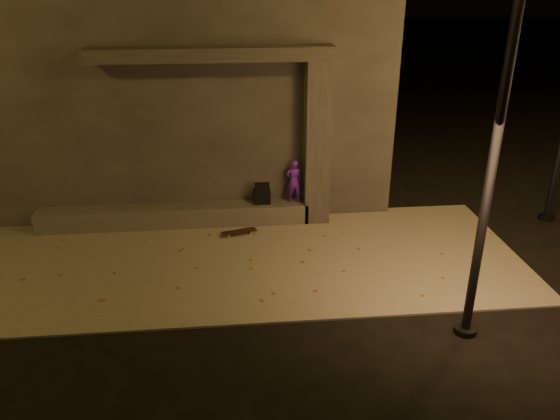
{
  "coord_description": "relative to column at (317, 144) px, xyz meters",
  "views": [
    {
      "loc": [
        -0.24,
        -7.6,
        5.31
      ],
      "look_at": [
        0.71,
        2.0,
        1.07
      ],
      "focal_mm": 35.0,
      "sensor_mm": 36.0,
      "label": 1
    }
  ],
  "objects": [
    {
      "name": "ground",
      "position": [
        -1.7,
        -3.75,
        -1.84
      ],
      "size": [
        120.0,
        120.0,
        0.0
      ],
      "primitive_type": "plane",
      "color": "black",
      "rests_on": "ground"
    },
    {
      "name": "building",
      "position": [
        -2.7,
        2.74,
        0.77
      ],
      "size": [
        9.0,
        5.1,
        5.22
      ],
      "color": "#33312E",
      "rests_on": "ground"
    },
    {
      "name": "skateboard",
      "position": [
        -1.77,
        -0.65,
        -1.73
      ],
      "size": [
        0.78,
        0.38,
        0.08
      ],
      "rotation": [
        0.0,
        0.0,
        0.26
      ],
      "color": "black",
      "rests_on": "sidewalk"
    },
    {
      "name": "street_lamp_0",
      "position": [
        1.72,
        -4.47,
        2.02
      ],
      "size": [
        0.36,
        0.36,
        6.77
      ],
      "color": "black",
      "rests_on": "ground"
    },
    {
      "name": "backpack",
      "position": [
        -1.23,
        0.0,
        -1.17
      ],
      "size": [
        0.38,
        0.25,
        0.53
      ],
      "rotation": [
        0.0,
        0.0,
        0.01
      ],
      "color": "black",
      "rests_on": "ledge"
    },
    {
      "name": "column",
      "position": [
        0.0,
        0.0,
        0.0
      ],
      "size": [
        0.55,
        0.55,
        3.6
      ],
      "primitive_type": "cube",
      "color": "#33312E",
      "rests_on": "sidewalk"
    },
    {
      "name": "canopy",
      "position": [
        -2.2,
        0.05,
        1.94
      ],
      "size": [
        5.0,
        0.7,
        0.28
      ],
      "primitive_type": "cube",
      "color": "#33312E",
      "rests_on": "column"
    },
    {
      "name": "skateboarder",
      "position": [
        -0.5,
        0.0,
        -0.85
      ],
      "size": [
        0.38,
        0.26,
        1.0
      ],
      "primitive_type": "imported",
      "rotation": [
        0.0,
        0.0,
        3.18
      ],
      "color": "#551BB3",
      "rests_on": "ledge"
    },
    {
      "name": "ledge",
      "position": [
        -3.2,
        0.0,
        -1.58
      ],
      "size": [
        6.0,
        0.55,
        0.45
      ],
      "primitive_type": "cube",
      "color": "#52504A",
      "rests_on": "sidewalk"
    },
    {
      "name": "sidewalk",
      "position": [
        -1.7,
        -1.75,
        -1.82
      ],
      "size": [
        11.0,
        4.4,
        0.04
      ],
      "primitive_type": "cube",
      "color": "slate",
      "rests_on": "ground"
    }
  ]
}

